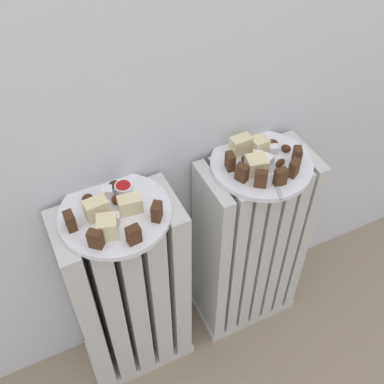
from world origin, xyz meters
The scene contains 34 objects.
radiator_left centered at (-0.17, 0.28, 0.29)m, with size 0.28×0.16×0.60m.
radiator_right centered at (0.17, 0.28, 0.29)m, with size 0.28×0.16×0.60m.
plate_left centered at (-0.17, 0.28, 0.60)m, with size 0.23×0.23×0.01m, color white.
plate_right centered at (0.17, 0.28, 0.60)m, with size 0.23×0.23×0.01m, color white.
dark_cake_slice_left_0 centered at (-0.26, 0.28, 0.63)m, with size 0.03×0.02×0.04m, color #472B19.
dark_cake_slice_left_1 centered at (-0.23, 0.21, 0.63)m, with size 0.03×0.02×0.04m, color #472B19.
dark_cake_slice_left_2 centered at (-0.16, 0.19, 0.63)m, with size 0.03×0.02×0.04m, color #472B19.
dark_cake_slice_left_3 centered at (-0.10, 0.23, 0.63)m, with size 0.03×0.02×0.04m, color #472B19.
marble_cake_slice_left_0 centered at (-0.21, 0.28, 0.63)m, with size 0.05×0.03×0.04m, color beige.
marble_cake_slice_left_1 centered at (-0.20, 0.23, 0.63)m, with size 0.04×0.04×0.04m, color beige.
marble_cake_slice_left_2 centered at (-0.14, 0.27, 0.63)m, with size 0.05×0.03×0.04m, color beige.
turkish_delight_left_0 centered at (-0.17, 0.33, 0.62)m, with size 0.02×0.02×0.02m, color white.
turkish_delight_left_1 centered at (-0.18, 0.25, 0.62)m, with size 0.02×0.02×0.02m, color white.
medjool_date_left_0 centered at (-0.21, 0.33, 0.62)m, with size 0.02×0.02×0.02m, color #3D1E0F.
medjool_date_left_1 centered at (-0.15, 0.35, 0.62)m, with size 0.02×0.02×0.02m, color #3D1E0F.
medjool_date_left_2 centered at (-0.16, 0.30, 0.61)m, with size 0.02×0.02×0.01m, color #3D1E0F.
jam_bowl_left centered at (-0.14, 0.32, 0.62)m, with size 0.04×0.04×0.02m.
dark_cake_slice_right_0 centered at (0.10, 0.29, 0.63)m, with size 0.03×0.02×0.04m, color #472B19.
dark_cake_slice_right_1 centered at (0.10, 0.25, 0.63)m, with size 0.03×0.02×0.04m, color #472B19.
dark_cake_slice_right_2 centered at (0.13, 0.22, 0.63)m, with size 0.03×0.02×0.04m, color #472B19.
dark_cake_slice_right_3 centered at (0.17, 0.20, 0.63)m, with size 0.03×0.02×0.04m, color #472B19.
dark_cake_slice_right_4 centered at (0.21, 0.21, 0.63)m, with size 0.03×0.02×0.04m, color #472B19.
dark_cake_slice_right_5 centered at (0.24, 0.25, 0.63)m, with size 0.03×0.02×0.04m, color #472B19.
marble_cake_slice_right_0 centered at (0.19, 0.31, 0.63)m, with size 0.04×0.03×0.04m, color beige.
marble_cake_slice_right_1 centered at (0.14, 0.26, 0.63)m, with size 0.04×0.04×0.04m, color beige.
marble_cake_slice_right_2 centered at (0.15, 0.33, 0.63)m, with size 0.05×0.03×0.04m, color beige.
turkish_delight_right_0 centered at (0.21, 0.30, 0.62)m, with size 0.02×0.02×0.02m, color white.
turkish_delight_right_1 centered at (0.18, 0.27, 0.62)m, with size 0.02×0.02×0.02m, color white.
turkish_delight_right_3 centered at (0.17, 0.29, 0.62)m, with size 0.02×0.02×0.02m, color white.
medjool_date_right_0 centered at (0.24, 0.29, 0.62)m, with size 0.02×0.02×0.02m, color #3D1E0F.
medjool_date_right_1 centered at (0.14, 0.29, 0.62)m, with size 0.03×0.01×0.02m, color #3D1E0F.
medjool_date_right_2 centered at (0.22, 0.32, 0.62)m, with size 0.03×0.01×0.02m, color #3D1E0F.
medjool_date_right_3 centered at (0.20, 0.25, 0.62)m, with size 0.03×0.02×0.02m, color #3D1E0F.
fork centered at (0.17, 0.22, 0.61)m, with size 0.05×0.11×0.00m.
Camera 1 is at (-0.30, -0.35, 1.30)m, focal length 43.40 mm.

